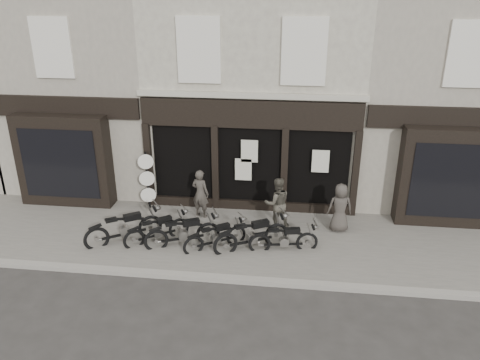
# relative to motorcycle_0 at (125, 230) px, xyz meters

# --- Properties ---
(ground_plane) EXTENTS (90.00, 90.00, 0.00)m
(ground_plane) POSITION_rel_motorcycle_0_xyz_m (3.48, -0.31, -0.45)
(ground_plane) COLOR #2D2B28
(ground_plane) RESTS_ON ground
(pavement) EXTENTS (30.00, 4.20, 0.12)m
(pavement) POSITION_rel_motorcycle_0_xyz_m (3.48, 0.59, -0.39)
(pavement) COLOR #625D56
(pavement) RESTS_ON ground_plane
(kerb) EXTENTS (30.00, 0.25, 0.13)m
(kerb) POSITION_rel_motorcycle_0_xyz_m (3.48, -1.56, -0.39)
(kerb) COLOR gray
(kerb) RESTS_ON ground_plane
(central_building) EXTENTS (7.30, 6.22, 8.34)m
(central_building) POSITION_rel_motorcycle_0_xyz_m (3.48, 5.64, 3.63)
(central_building) COLOR beige
(central_building) RESTS_ON ground
(neighbour_left) EXTENTS (5.60, 6.73, 8.34)m
(neighbour_left) POSITION_rel_motorcycle_0_xyz_m (-2.87, 5.58, 3.59)
(neighbour_left) COLOR #A09787
(neighbour_left) RESTS_ON ground
(neighbour_right) EXTENTS (5.60, 6.73, 8.34)m
(neighbour_right) POSITION_rel_motorcycle_0_xyz_m (9.83, 5.58, 3.59)
(neighbour_right) COLOR #A09787
(neighbour_right) RESTS_ON ground
(motorcycle_0) EXTENTS (2.08, 1.59, 1.14)m
(motorcycle_0) POSITION_rel_motorcycle_0_xyz_m (0.00, 0.00, 0.00)
(motorcycle_0) COLOR black
(motorcycle_0) RESTS_ON ground
(motorcycle_1) EXTENTS (1.78, 1.46, 1.00)m
(motorcycle_1) POSITION_rel_motorcycle_0_xyz_m (0.97, 0.13, -0.06)
(motorcycle_1) COLOR black
(motorcycle_1) RESTS_ON ground
(motorcycle_2) EXTENTS (2.12, 1.20, 1.09)m
(motorcycle_2) POSITION_rel_motorcycle_0_xyz_m (1.79, -0.02, -0.02)
(motorcycle_2) COLOR black
(motorcycle_2) RESTS_ON ground
(motorcycle_3) EXTENTS (1.76, 1.32, 0.96)m
(motorcycle_3) POSITION_rel_motorcycle_0_xyz_m (2.77, -0.04, -0.07)
(motorcycle_3) COLOR black
(motorcycle_3) RESTS_ON ground
(motorcycle_4) EXTENTS (2.14, 1.40, 1.12)m
(motorcycle_4) POSITION_rel_motorcycle_0_xyz_m (3.83, 0.05, -0.01)
(motorcycle_4) COLOR black
(motorcycle_4) RESTS_ON ground
(motorcycle_5) EXTENTS (2.01, 0.67, 0.97)m
(motorcycle_5) POSITION_rel_motorcycle_0_xyz_m (4.77, 0.04, -0.07)
(motorcycle_5) COLOR black
(motorcycle_5) RESTS_ON ground
(man_left) EXTENTS (0.69, 0.56, 1.64)m
(man_left) POSITION_rel_motorcycle_0_xyz_m (1.94, 1.85, 0.49)
(man_left) COLOR #3F3933
(man_left) RESTS_ON pavement
(man_centre) EXTENTS (0.96, 0.84, 1.68)m
(man_centre) POSITION_rel_motorcycle_0_xyz_m (4.48, 1.37, 0.51)
(man_centre) COLOR #454138
(man_centre) RESTS_ON pavement
(man_right) EXTENTS (0.81, 0.58, 1.56)m
(man_right) POSITION_rel_motorcycle_0_xyz_m (6.41, 1.41, 0.45)
(man_right) COLOR #3F3934
(man_right) RESTS_ON pavement
(advert_sign_post) EXTENTS (0.51, 0.34, 2.15)m
(advert_sign_post) POSITION_rel_motorcycle_0_xyz_m (0.05, 2.26, 0.59)
(advert_sign_post) COLOR black
(advert_sign_post) RESTS_ON ground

